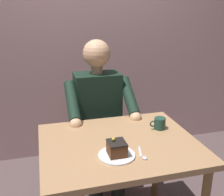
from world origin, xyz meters
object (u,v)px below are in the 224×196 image
(seated_person, at_px, (100,119))
(coffee_cup, at_px, (160,123))
(dessert_spoon, at_px, (142,155))
(dining_table, at_px, (119,156))
(chair, at_px, (96,130))
(cake_slice, at_px, (117,148))

(seated_person, bearing_deg, coffee_cup, 125.87)
(seated_person, relative_size, dessert_spoon, 9.04)
(dining_table, height_order, seated_person, seated_person)
(coffee_cup, bearing_deg, dining_table, 18.97)
(dining_table, xyz_separation_m, seated_person, (0.00, -0.54, 0.03))
(dessert_spoon, bearing_deg, coffee_cup, -128.74)
(dessert_spoon, bearing_deg, chair, -85.02)
(dining_table, distance_m, cake_slice, 0.22)
(chair, distance_m, seated_person, 0.25)
(dining_table, relative_size, seated_person, 0.73)
(dining_table, bearing_deg, cake_slice, 68.44)
(dining_table, distance_m, dessert_spoon, 0.23)
(seated_person, distance_m, coffee_cup, 0.55)
(dining_table, relative_size, cake_slice, 8.99)
(chair, relative_size, coffee_cup, 8.15)
(dining_table, relative_size, coffee_cup, 8.57)
(cake_slice, bearing_deg, dining_table, -111.56)
(chair, height_order, seated_person, seated_person)
(chair, relative_size, dessert_spoon, 6.29)
(dining_table, distance_m, chair, 0.73)
(coffee_cup, bearing_deg, seated_person, -54.13)
(cake_slice, distance_m, coffee_cup, 0.46)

